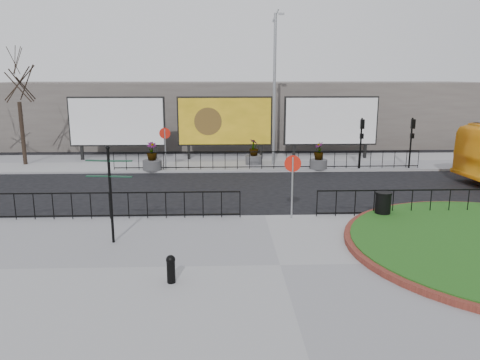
{
  "coord_description": "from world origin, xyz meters",
  "views": [
    {
      "loc": [
        -1.64,
        -17.72,
        5.51
      ],
      "look_at": [
        -0.96,
        0.87,
        1.36
      ],
      "focal_mm": 35.0,
      "sensor_mm": 36.0,
      "label": 1
    }
  ],
  "objects_px": {
    "bollard": "(171,268)",
    "fingerpost_sign": "(110,185)",
    "lamp_post": "(274,88)",
    "planter_b": "(254,155)",
    "billboard_mid": "(225,122)",
    "litter_bin": "(383,205)",
    "planter_c": "(318,159)",
    "planter_a": "(152,160)"
  },
  "relations": [
    {
      "from": "planter_a",
      "to": "planter_b",
      "type": "relative_size",
      "value": 1.03
    },
    {
      "from": "lamp_post",
      "to": "planter_b",
      "type": "bearing_deg",
      "value": -180.0
    },
    {
      "from": "billboard_mid",
      "to": "planter_c",
      "type": "bearing_deg",
      "value": -32.9
    },
    {
      "from": "litter_bin",
      "to": "planter_c",
      "type": "distance_m",
      "value": 10.01
    },
    {
      "from": "bollard",
      "to": "planter_c",
      "type": "bearing_deg",
      "value": 65.43
    },
    {
      "from": "billboard_mid",
      "to": "lamp_post",
      "type": "relative_size",
      "value": 0.67
    },
    {
      "from": "planter_b",
      "to": "fingerpost_sign",
      "type": "bearing_deg",
      "value": -111.87
    },
    {
      "from": "billboard_mid",
      "to": "fingerpost_sign",
      "type": "height_order",
      "value": "billboard_mid"
    },
    {
      "from": "billboard_mid",
      "to": "lamp_post",
      "type": "bearing_deg",
      "value": -33.25
    },
    {
      "from": "litter_bin",
      "to": "planter_b",
      "type": "distance_m",
      "value": 12.35
    },
    {
      "from": "billboard_mid",
      "to": "planter_a",
      "type": "relative_size",
      "value": 3.79
    },
    {
      "from": "lamp_post",
      "to": "planter_a",
      "type": "bearing_deg",
      "value": -167.64
    },
    {
      "from": "billboard_mid",
      "to": "lamp_post",
      "type": "height_order",
      "value": "lamp_post"
    },
    {
      "from": "fingerpost_sign",
      "to": "planter_c",
      "type": "bearing_deg",
      "value": 63.11
    },
    {
      "from": "billboard_mid",
      "to": "planter_c",
      "type": "height_order",
      "value": "billboard_mid"
    },
    {
      "from": "billboard_mid",
      "to": "litter_bin",
      "type": "xyz_separation_m",
      "value": [
        6.0,
        -13.57,
        -1.95
      ]
    },
    {
      "from": "planter_b",
      "to": "planter_c",
      "type": "bearing_deg",
      "value": -23.12
    },
    {
      "from": "billboard_mid",
      "to": "planter_b",
      "type": "bearing_deg",
      "value": -48.01
    },
    {
      "from": "billboard_mid",
      "to": "planter_b",
      "type": "distance_m",
      "value": 3.26
    },
    {
      "from": "bollard",
      "to": "fingerpost_sign",
      "type": "bearing_deg",
      "value": 125.26
    },
    {
      "from": "billboard_mid",
      "to": "bollard",
      "type": "distance_m",
      "value": 19.21
    },
    {
      "from": "lamp_post",
      "to": "litter_bin",
      "type": "height_order",
      "value": "lamp_post"
    },
    {
      "from": "lamp_post",
      "to": "planter_b",
      "type": "height_order",
      "value": "lamp_post"
    },
    {
      "from": "bollard",
      "to": "planter_c",
      "type": "xyz_separation_m",
      "value": [
        7.07,
        15.47,
        0.15
      ]
    },
    {
      "from": "fingerpost_sign",
      "to": "planter_a",
      "type": "relative_size",
      "value": 1.98
    },
    {
      "from": "billboard_mid",
      "to": "bollard",
      "type": "bearing_deg",
      "value": -94.65
    },
    {
      "from": "billboard_mid",
      "to": "planter_b",
      "type": "relative_size",
      "value": 3.91
    },
    {
      "from": "litter_bin",
      "to": "planter_a",
      "type": "distance_m",
      "value": 14.35
    },
    {
      "from": "fingerpost_sign",
      "to": "planter_b",
      "type": "relative_size",
      "value": 2.04
    },
    {
      "from": "litter_bin",
      "to": "planter_a",
      "type": "xyz_separation_m",
      "value": [
        -10.3,
        10.0,
        0.04
      ]
    },
    {
      "from": "bollard",
      "to": "planter_a",
      "type": "bearing_deg",
      "value": 100.07
    },
    {
      "from": "fingerpost_sign",
      "to": "bollard",
      "type": "bearing_deg",
      "value": -44.44
    },
    {
      "from": "fingerpost_sign",
      "to": "billboard_mid",
      "type": "bearing_deg",
      "value": 86.82
    },
    {
      "from": "bollard",
      "to": "litter_bin",
      "type": "bearing_deg",
      "value": 35.91
    },
    {
      "from": "billboard_mid",
      "to": "fingerpost_sign",
      "type": "bearing_deg",
      "value": -103.47
    },
    {
      "from": "planter_b",
      "to": "planter_c",
      "type": "relative_size",
      "value": 1.0
    },
    {
      "from": "bollard",
      "to": "planter_b",
      "type": "xyz_separation_m",
      "value": [
        3.32,
        17.07,
        0.15
      ]
    },
    {
      "from": "lamp_post",
      "to": "fingerpost_sign",
      "type": "height_order",
      "value": "lamp_post"
    },
    {
      "from": "planter_b",
      "to": "planter_c",
      "type": "xyz_separation_m",
      "value": [
        3.75,
        -1.6,
        -0.0
      ]
    },
    {
      "from": "bollard",
      "to": "planter_b",
      "type": "bearing_deg",
      "value": 78.98
    },
    {
      "from": "planter_a",
      "to": "bollard",
      "type": "bearing_deg",
      "value": -79.93
    },
    {
      "from": "litter_bin",
      "to": "planter_a",
      "type": "height_order",
      "value": "planter_a"
    }
  ]
}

